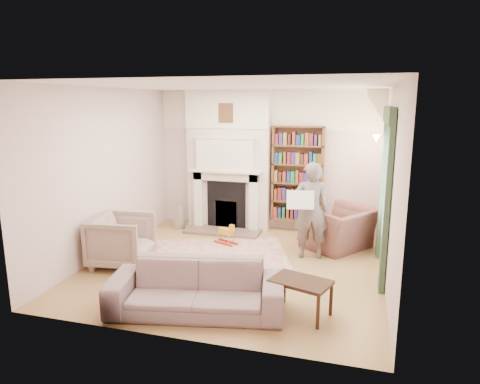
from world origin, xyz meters
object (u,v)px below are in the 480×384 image
(sofa, at_px, (196,288))
(man_reading, at_px, (311,211))
(rocking_horse, at_px, (226,234))
(armchair_left, at_px, (122,240))
(armchair_reading, at_px, (339,228))
(coffee_table, at_px, (300,297))
(paraffin_heater, at_px, (179,216))
(bookcase, at_px, (298,174))

(sofa, relative_size, man_reading, 1.32)
(rocking_horse, bearing_deg, armchair_left, -108.37)
(armchair_left, xyz_separation_m, sofa, (1.72, -1.14, -0.09))
(armchair_reading, bearing_deg, armchair_left, -26.17)
(armchair_reading, relative_size, coffee_table, 1.61)
(coffee_table, bearing_deg, paraffin_heater, 152.24)
(sofa, xyz_separation_m, rocking_horse, (-0.44, 2.55, -0.12))
(armchair_reading, height_order, paraffin_heater, armchair_reading)
(armchair_left, xyz_separation_m, coffee_table, (2.97, -0.88, -0.18))
(coffee_table, relative_size, paraffin_heater, 1.27)
(armchair_left, bearing_deg, rocking_horse, -50.27)
(man_reading, relative_size, coffee_table, 2.31)
(coffee_table, distance_m, paraffin_heater, 4.16)
(sofa, distance_m, coffee_table, 1.28)
(armchair_reading, bearing_deg, paraffin_heater, -60.18)
(bookcase, height_order, armchair_reading, bookcase)
(armchair_left, distance_m, man_reading, 3.10)
(bookcase, distance_m, paraffin_heater, 2.55)
(armchair_reading, distance_m, man_reading, 0.87)
(armchair_reading, height_order, rocking_horse, armchair_reading)
(sofa, distance_m, paraffin_heater, 3.63)
(man_reading, distance_m, rocking_horse, 1.70)
(bookcase, xyz_separation_m, armchair_reading, (0.89, -0.82, -0.81))
(armchair_reading, xyz_separation_m, paraffin_heater, (-3.23, 0.34, -0.09))
(sofa, height_order, rocking_horse, sofa)
(bookcase, relative_size, sofa, 0.86)
(man_reading, height_order, coffee_table, man_reading)
(man_reading, xyz_separation_m, coffee_table, (0.13, -2.04, -0.58))
(armchair_reading, bearing_deg, rocking_horse, -44.42)
(armchair_reading, xyz_separation_m, rocking_horse, (-2.01, -0.35, -0.17))
(bookcase, relative_size, armchair_left, 2.07)
(armchair_reading, relative_size, man_reading, 0.70)
(paraffin_heater, bearing_deg, bookcase, 11.63)
(armchair_left, distance_m, paraffin_heater, 2.10)
(paraffin_heater, relative_size, rocking_horse, 1.23)
(man_reading, height_order, paraffin_heater, man_reading)
(sofa, bearing_deg, armchair_reading, 50.01)
(coffee_table, relative_size, rocking_horse, 1.56)
(armchair_left, relative_size, man_reading, 0.55)
(bookcase, relative_size, rocking_horse, 4.12)
(coffee_table, bearing_deg, armchair_left, -178.59)
(armchair_reading, height_order, man_reading, man_reading)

